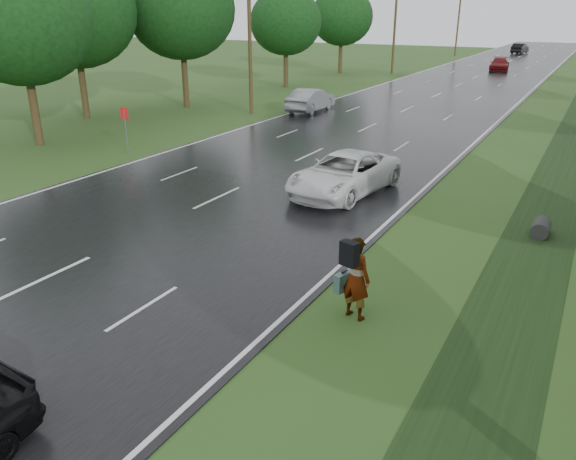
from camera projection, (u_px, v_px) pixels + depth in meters
The scene contains 20 objects.
ground at pixel (47, 279), 15.43m from camera, with size 220.00×220.00×0.00m, color #2F4A1A.
road at pixel (451, 89), 52.06m from camera, with size 14.00×180.00×0.04m, color black.
edge_stripe_east at pixel (528, 94), 49.02m from camera, with size 0.12×180.00×0.01m, color silver.
edge_stripe_west at pixel (382, 84), 55.09m from camera, with size 0.12×180.00×0.01m, color silver.
center_line at pixel (451, 89), 52.05m from camera, with size 0.12×180.00×0.01m, color silver.
drainage_ditch at pixel (562, 172), 25.47m from camera, with size 2.20×120.00×0.56m.
road_sign at pixel (125, 121), 28.42m from camera, with size 0.50×0.06×2.30m.
utility_pole_mid at pixel (250, 36), 38.02m from camera, with size 1.60×0.26×10.00m.
utility_pole_far at pixel (395, 26), 62.45m from camera, with size 1.60×0.26×10.00m.
utility_pole_distant at pixel (458, 21), 86.88m from camera, with size 1.60×0.26×10.00m.
tree_west_b at pixel (20, 21), 28.35m from camera, with size 7.20×7.20×9.62m.
tree_west_c at pixel (181, 9), 40.00m from camera, with size 7.80×7.80×10.43m.
tree_west_d at pixel (286, 22), 51.44m from camera, with size 6.60×6.60×8.80m.
tree_west_e at pixel (73, 11), 35.68m from camera, with size 8.00×8.00×10.44m.
tree_west_f at pixel (342, 17), 63.00m from camera, with size 7.00×7.00×9.29m.
pedestrian at pixel (355, 277), 13.14m from camera, with size 0.99×0.99×2.06m.
white_pickup at pixel (344, 174), 22.24m from camera, with size 2.62×5.69×1.58m, color white.
silver_sedan at pixel (311, 100), 40.17m from camera, with size 1.72×4.94×1.63m, color gray.
far_car_red at pixel (499, 64), 66.97m from camera, with size 2.09×5.14×1.49m, color maroon.
far_car_dark at pixel (520, 48), 93.22m from camera, with size 1.71×4.92×1.62m, color black.
Camera 1 is at (12.51, -8.92, 6.90)m, focal length 35.00 mm.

